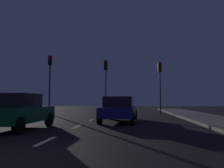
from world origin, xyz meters
name	(u,v)px	position (x,y,z in m)	size (l,w,h in m)	color
ground_plane	(80,125)	(0.00, 7.00, 0.00)	(80.00, 80.00, 0.00)	black
lane_stripe_second	(46,141)	(0.00, 2.60, 0.00)	(0.16, 1.60, 0.01)	silver
lane_stripe_third	(77,127)	(0.00, 6.40, 0.00)	(0.16, 1.60, 0.01)	silver
lane_stripe_fourth	(92,120)	(0.00, 10.20, 0.00)	(0.16, 1.60, 0.01)	silver
lane_stripe_fifth	(100,116)	(0.00, 14.00, 0.00)	(0.16, 1.60, 0.01)	silver
traffic_signal_left	(50,73)	(-5.15, 16.17, 3.81)	(0.32, 0.38, 5.49)	#2D2D30
traffic_signal_center	(106,76)	(0.17, 16.16, 3.48)	(0.32, 0.38, 4.97)	#4C4C51
traffic_signal_right	(160,77)	(5.09, 16.16, 3.32)	(0.32, 0.38, 4.73)	#4C4C51
car_stopped_ahead	(119,109)	(1.87, 9.08, 0.74)	(2.13, 4.58, 1.47)	navy
car_adjacent_lane	(17,111)	(-2.37, 5.27, 0.78)	(2.04, 3.94, 1.55)	#0F4C2D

